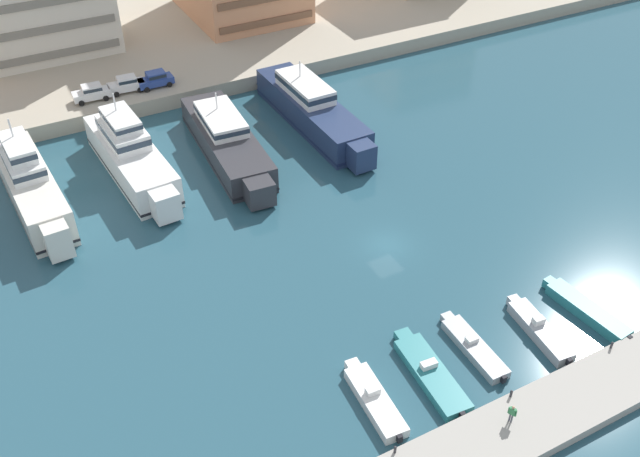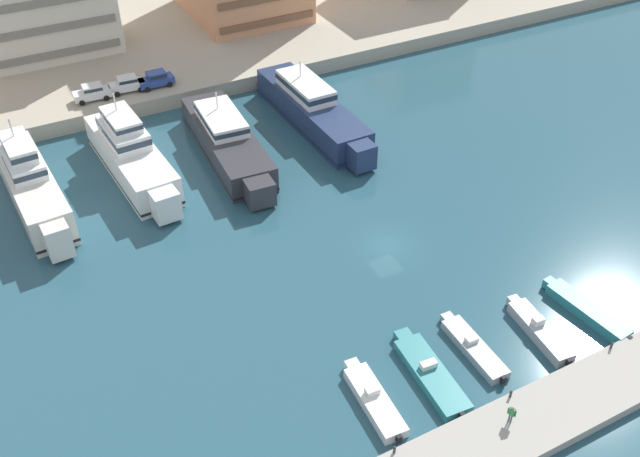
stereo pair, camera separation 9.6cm
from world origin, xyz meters
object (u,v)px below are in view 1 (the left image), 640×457
Objects in this scene: car_white_left at (126,84)px; car_blue_mid_left at (156,79)px; motorboat_white_far_left at (374,400)px; pedestrian_far_side at (512,413)px; car_white_far_left at (92,92)px; motorboat_grey_center_left at (539,330)px; yacht_white_left at (131,155)px; motorboat_grey_mid_left at (473,347)px; motorboat_teal_center at (586,310)px; yacht_navy_center_left at (312,110)px; yacht_ivory_far_left at (31,186)px; motorboat_teal_left at (430,373)px; yacht_charcoal_mid_left at (227,141)px.

car_white_left is 1.02× the size of car_blue_mid_left.
motorboat_white_far_left is 4.82× the size of pedestrian_far_side.
pedestrian_far_side is at bearing -76.39° from car_white_far_left.
car_white_left is (-17.22, 50.37, 2.32)m from motorboat_grey_center_left.
yacht_white_left is 2.55× the size of motorboat_grey_center_left.
motorboat_teal_center is (10.19, -1.12, 0.09)m from motorboat_grey_mid_left.
yacht_navy_center_left is at bearing 80.32° from pedestrian_far_side.
car_blue_mid_left is (16.80, 14.89, 0.39)m from yacht_ivory_far_left.
motorboat_white_far_left is 50.18m from car_white_left.
motorboat_teal_center is at bearing -54.65° from yacht_white_left.
car_blue_mid_left reaches higher than pedestrian_far_side.
motorboat_teal_left is 1.06× the size of motorboat_teal_center.
yacht_white_left is 4.55× the size of car_white_left.
motorboat_teal_center is at bearing -1.00° from motorboat_grey_center_left.
motorboat_teal_left is (1.49, -34.49, -1.29)m from yacht_charcoal_mid_left.
yacht_navy_center_left is 5.25× the size of car_white_left.
car_blue_mid_left reaches higher than motorboat_teal_center.
motorboat_grey_center_left is at bearing 36.48° from pedestrian_far_side.
yacht_white_left is at bearing 120.09° from motorboat_grey_center_left.
car_white_left is at bearing 103.43° from motorboat_grey_mid_left.
yacht_ivory_far_left is 38.38m from motorboat_white_far_left.
motorboat_teal_center is at bearing -81.75° from yacht_navy_center_left.
yacht_charcoal_mid_left reaches higher than car_blue_mid_left.
yacht_navy_center_left is 37.10m from motorboat_teal_left.
yacht_navy_center_left is at bearing 2.47° from yacht_ivory_far_left.
motorboat_teal_left reaches higher than motorboat_grey_mid_left.
motorboat_teal_left is at bearing -87.53° from yacht_charcoal_mid_left.
motorboat_grey_mid_left reaches higher than motorboat_teal_center.
motorboat_teal_left is (11.21, -35.66, -1.86)m from yacht_white_left.
yacht_white_left is at bearing 113.82° from motorboat_grey_mid_left.
yacht_ivory_far_left is 2.52× the size of motorboat_grey_mid_left.
pedestrian_far_side is at bearing -108.66° from motorboat_grey_mid_left.
yacht_white_left is 2.32× the size of motorboat_teal_center.
yacht_ivory_far_left reaches higher than motorboat_teal_center.
yacht_navy_center_left is 19.08m from car_blue_mid_left.
motorboat_grey_center_left is at bearing -10.77° from motorboat_grey_mid_left.
motorboat_grey_center_left is 1.80× the size of car_white_far_left.
yacht_charcoal_mid_left is 34.45m from motorboat_grey_mid_left.
yacht_charcoal_mid_left is 34.55m from motorboat_teal_left.
motorboat_grey_mid_left is (5.78, -33.93, -1.31)m from yacht_charcoal_mid_left.
yacht_navy_center_left is at bearing 7.53° from yacht_charcoal_mid_left.
yacht_ivory_far_left reaches higher than motorboat_grey_mid_left.
car_blue_mid_left is (-2.67, 15.00, 1.11)m from yacht_charcoal_mid_left.
motorboat_white_far_left is at bearing -86.94° from car_white_left.
pedestrian_far_side is at bearing -85.07° from yacht_charcoal_mid_left.
car_white_left is 2.70× the size of pedestrian_far_side.
yacht_charcoal_mid_left reaches higher than motorboat_grey_center_left.
pedestrian_far_side is (-12.46, -5.62, 1.31)m from motorboat_teal_center.
yacht_white_left is at bearing 100.12° from motorboat_white_far_left.
motorboat_teal_center is 55.08m from car_white_left.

